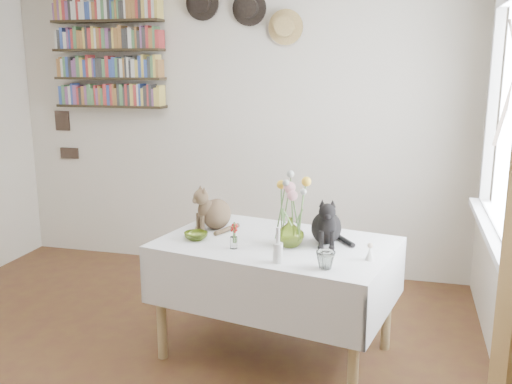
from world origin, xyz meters
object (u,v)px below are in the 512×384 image
(flower_vase, at_px, (290,232))
(bookshelf_unit, at_px, (109,54))
(dining_table, at_px, (276,270))
(black_cat, at_px, (327,219))
(tabby_cat, at_px, (217,206))

(flower_vase, distance_m, bookshelf_unit, 2.61)
(dining_table, bearing_deg, bookshelf_unit, 142.43)
(black_cat, xyz_separation_m, flower_vase, (-0.19, -0.12, -0.06))
(tabby_cat, relative_size, black_cat, 1.01)
(dining_table, bearing_deg, black_cat, 11.26)
(black_cat, bearing_deg, dining_table, -177.79)
(bookshelf_unit, bearing_deg, dining_table, -37.57)
(black_cat, relative_size, bookshelf_unit, 0.29)
(tabby_cat, height_order, flower_vase, tabby_cat)
(dining_table, bearing_deg, tabby_cat, 157.10)
(black_cat, bearing_deg, bookshelf_unit, 138.49)
(dining_table, distance_m, black_cat, 0.44)
(tabby_cat, height_order, bookshelf_unit, bookshelf_unit)
(flower_vase, xyz_separation_m, bookshelf_unit, (-1.91, 1.46, 1.03))
(black_cat, xyz_separation_m, bookshelf_unit, (-2.10, 1.34, 0.97))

